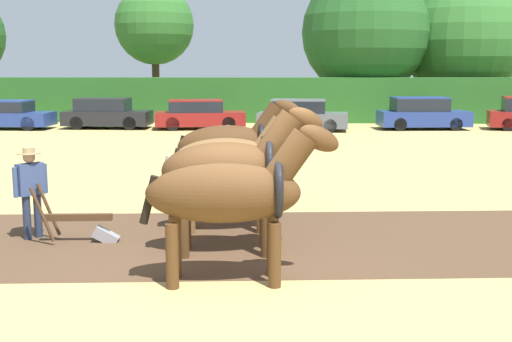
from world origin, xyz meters
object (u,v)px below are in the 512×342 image
Objects in this scene: tree_center_left at (365,33)px; parked_car_left at (6,115)px; farmer_beside_team at (228,154)px; draft_horse_trail_right at (232,147)px; draft_horse_trail_left at (231,162)px; parked_car_center_left at (106,114)px; tree_left at (155,25)px; parked_car_center_right at (301,116)px; farmer_at_plow at (31,186)px; draft_horse_lead_right at (232,170)px; tree_center at (463,41)px; parked_car_center at (199,115)px; plow at (84,225)px; parked_car_right at (422,114)px; draft_horse_lead_left at (232,193)px.

parked_car_left is (-18.33, -7.45, -4.29)m from tree_center_left.
draft_horse_trail_right is at bearing -100.96° from farmer_beside_team.
draft_horse_trail_left reaches higher than parked_car_center_left.
tree_left is 27.27m from draft_horse_trail_left.
draft_horse_trail_left is 19.09m from parked_car_center_right.
parked_car_center_right is (5.40, 19.72, -0.24)m from farmer_at_plow.
draft_horse_lead_right is 0.65× the size of parked_car_left.
tree_center is 27.42m from farmer_beside_team.
parked_car_center is (3.38, -6.56, -4.70)m from tree_left.
tree_left is 18.42m from tree_center.
draft_horse_trail_right is at bearing -88.95° from parked_car_center.
tree_left is at bearing 80.09° from parked_car_center_left.
parked_car_center is (-2.80, 16.03, -0.28)m from farmer_beside_team.
draft_horse_lead_right is 0.61× the size of parked_car_center.
draft_horse_trail_left is 1.62× the size of farmer_at_plow.
draft_horse_trail_left is at bearing 90.38° from draft_horse_lead_right.
parked_car_center is (-3.16, 19.60, -0.62)m from draft_horse_trail_left.
parked_car_center_right is (-3.88, -7.58, -4.26)m from tree_center_left.
parked_car_left reaches higher than plow.
parked_car_left is at bearing -172.34° from parked_car_center_left.
farmer_at_plow is 0.37× the size of parked_car_right.
parked_car_center_left is 0.96× the size of parked_car_center_right.
draft_horse_trail_right is at bearing -114.22° from tree_center.
draft_horse_trail_left reaches higher than farmer_at_plow.
tree_left is 1.78× the size of parked_car_left.
farmer_beside_team is 17.75m from parked_car_center_left.
farmer_beside_team is (6.18, -22.59, -4.42)m from tree_left.
parked_car_center_left reaches higher than parked_car_left.
draft_horse_lead_left is at bearing 11.05° from farmer_at_plow.
plow is 1.21m from farmer_at_plow.
tree_left is 4.68× the size of farmer_at_plow.
plow is at bearing -62.48° from parked_car_left.
draft_horse_lead_left is 22.00m from parked_car_center_right.
plow is (-14.32, -28.83, -4.21)m from tree_center.
parked_car_right reaches higher than parked_car_left.
tree_center is 21.56m from parked_car_center_left.
parked_car_center_right reaches higher than parked_car_center.
parked_car_right is (11.33, 20.57, -0.21)m from farmer_at_plow.
tree_center reaches higher than tree_left.
plow is at bearing 139.78° from draft_horse_lead_left.
parked_car_right reaches higher than parked_car_center.
parked_car_center_left is at bearing 99.92° from plow.
draft_horse_lead_right is (-11.66, -29.36, -3.12)m from tree_center.
tree_center reaches higher than draft_horse_trail_left.
farmer_at_plow is at bearing -118.17° from tree_center.
tree_left is 1.82× the size of parked_car_center_left.
farmer_beside_team is 0.40× the size of parked_car_center_left.
parked_car_left is at bearing -175.47° from parked_car_center_right.
draft_horse_lead_left reaches higher than parked_car_right.
farmer_beside_team is at bearing -104.85° from tree_center_left.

